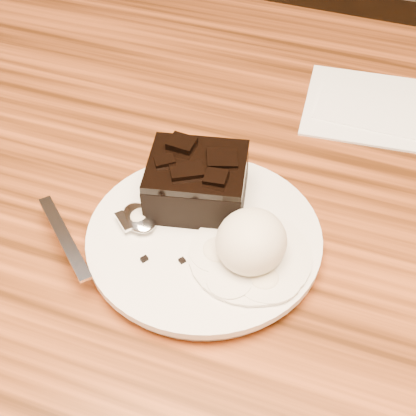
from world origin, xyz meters
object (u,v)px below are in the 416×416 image
(plate, at_px, (204,240))
(ice_cream_scoop, at_px, (251,241))
(dining_table, at_px, (156,370))
(spoon, at_px, (139,219))
(napkin, at_px, (366,106))
(brownie, at_px, (197,184))

(plate, distance_m, ice_cream_scoop, 0.06)
(dining_table, height_order, spoon, spoon)
(plate, relative_size, napkin, 1.53)
(plate, distance_m, napkin, 0.28)
(napkin, bearing_deg, dining_table, -134.78)
(dining_table, relative_size, napkin, 8.84)
(ice_cream_scoop, bearing_deg, plate, 165.50)
(dining_table, bearing_deg, brownie, -14.85)
(dining_table, distance_m, plate, 0.40)
(dining_table, height_order, napkin, napkin)
(ice_cream_scoop, bearing_deg, spoon, 177.45)
(plate, distance_m, spoon, 0.06)
(brownie, bearing_deg, dining_table, 165.15)
(plate, height_order, napkin, plate)
(plate, xyz_separation_m, spoon, (-0.06, -0.01, 0.01))
(brownie, bearing_deg, napkin, 61.02)
(plate, xyz_separation_m, napkin, (0.10, 0.26, -0.01))
(spoon, height_order, napkin, spoon)
(dining_table, xyz_separation_m, plate, (0.10, -0.06, 0.38))
(ice_cream_scoop, distance_m, spoon, 0.11)
(plate, bearing_deg, brownie, 118.80)
(spoon, bearing_deg, ice_cream_scoop, -51.35)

